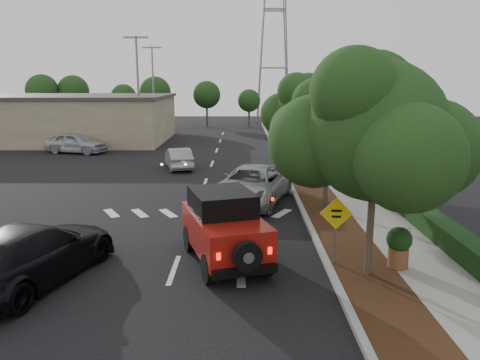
{
  "coord_description": "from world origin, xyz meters",
  "views": [
    {
      "loc": [
        2.02,
        -12.98,
        5.52
      ],
      "look_at": [
        1.95,
        3.0,
        2.09
      ],
      "focal_mm": 35.0,
      "sensor_mm": 36.0,
      "label": 1
    }
  ],
  "objects_px": {
    "black_suv_oncoming": "(31,253)",
    "speed_hump_sign": "(336,222)",
    "silver_suv_ahead": "(251,185)",
    "red_jeep": "(223,226)"
  },
  "relations": [
    {
      "from": "red_jeep",
      "to": "black_suv_oncoming",
      "type": "bearing_deg",
      "value": 179.76
    },
    {
      "from": "red_jeep",
      "to": "speed_hump_sign",
      "type": "bearing_deg",
      "value": -27.09
    },
    {
      "from": "red_jeep",
      "to": "black_suv_oncoming",
      "type": "xyz_separation_m",
      "value": [
        -5.23,
        -1.65,
        -0.28
      ]
    },
    {
      "from": "red_jeep",
      "to": "silver_suv_ahead",
      "type": "distance_m",
      "value": 7.01
    },
    {
      "from": "black_suv_oncoming",
      "to": "speed_hump_sign",
      "type": "bearing_deg",
      "value": -156.8
    },
    {
      "from": "silver_suv_ahead",
      "to": "black_suv_oncoming",
      "type": "relative_size",
      "value": 1.03
    },
    {
      "from": "red_jeep",
      "to": "speed_hump_sign",
      "type": "distance_m",
      "value": 3.42
    },
    {
      "from": "speed_hump_sign",
      "to": "red_jeep",
      "type": "bearing_deg",
      "value": 176.1
    },
    {
      "from": "speed_hump_sign",
      "to": "silver_suv_ahead",
      "type": "bearing_deg",
      "value": 112.84
    },
    {
      "from": "black_suv_oncoming",
      "to": "speed_hump_sign",
      "type": "relative_size",
      "value": 2.82
    }
  ]
}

